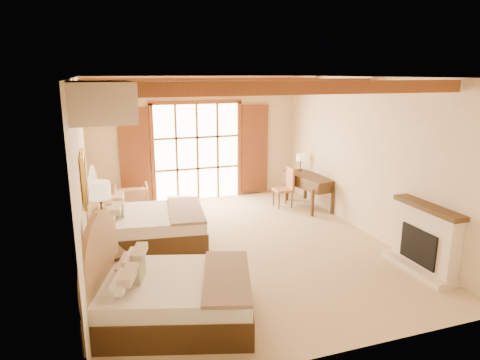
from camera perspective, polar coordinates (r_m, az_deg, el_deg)
name	(u,v)px	position (r m, az deg, el deg)	size (l,w,h in m)	color
floor	(240,246)	(8.42, -0.03, -8.76)	(7.00, 7.00, 0.00)	tan
wall_back	(197,139)	(11.26, -5.82, 5.47)	(5.50, 5.50, 0.00)	beige
wall_left	(83,177)	(7.54, -20.22, 0.41)	(7.00, 7.00, 0.00)	beige
wall_right	(366,156)	(9.19, 16.45, 3.03)	(7.00, 7.00, 0.00)	beige
ceiling	(240,77)	(7.77, -0.03, 13.57)	(7.00, 7.00, 0.00)	#A86F35
ceiling_beams	(240,84)	(7.77, -0.03, 12.68)	(5.39, 4.60, 0.18)	brown
french_doors	(197,153)	(11.26, -5.70, 3.66)	(3.95, 0.08, 2.60)	white
fireplace	(424,242)	(7.89, 23.36, -7.58)	(0.46, 1.40, 1.16)	beige
painting	(85,178)	(6.77, -20.02, 0.27)	(0.06, 0.95, 0.75)	gold
canopy_valance	(102,101)	(5.36, -17.96, 10.02)	(0.70, 1.40, 0.45)	beige
bed_near	(164,294)	(5.98, -10.10, -14.75)	(2.46, 2.06, 1.35)	#492C14
bed_far	(140,224)	(8.52, -13.18, -5.80)	(2.34, 1.88, 1.42)	#492C14
nightstand	(107,274)	(6.88, -17.33, -11.86)	(0.56, 0.56, 0.67)	#492C14
floor_lamp	(100,196)	(7.27, -18.12, -2.03)	(0.33, 0.33, 1.57)	#392917
armchair	(132,199)	(10.46, -14.24, -2.53)	(0.77, 0.79, 0.72)	tan
ottoman	(180,207)	(10.13, -8.02, -3.64)	(0.59, 0.59, 0.43)	tan
desk	(309,190)	(10.81, 9.16, -1.33)	(0.90, 1.59, 0.81)	#492C14
desk_chair	(284,195)	(10.77, 5.84, -1.96)	(0.46, 0.46, 0.99)	#9D6B43
desk_lamp	(301,158)	(11.17, 8.08, 2.93)	(0.22, 0.22, 0.44)	#392917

